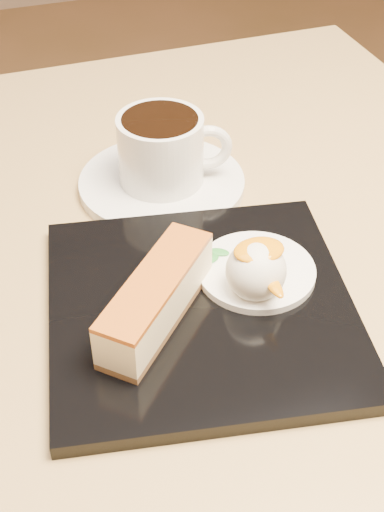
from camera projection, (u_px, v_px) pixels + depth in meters
name	position (u px, v px, depth m)	size (l,w,h in m)	color
table	(128.00, 417.00, 0.65)	(0.80, 0.80, 0.72)	black
dessert_plate	(201.00, 308.00, 0.52)	(0.22, 0.22, 0.01)	black
cheesecake	(156.00, 298.00, 0.49)	(0.11, 0.11, 0.04)	brown
cream_smear	(256.00, 271.00, 0.54)	(0.09, 0.09, 0.01)	white
ice_cream_scoop	(256.00, 271.00, 0.51)	(0.04, 0.04, 0.04)	white
mango_sauce	(259.00, 250.00, 0.50)	(0.04, 0.03, 0.01)	orange
mint_sprig	(209.00, 255.00, 0.55)	(0.03, 0.02, 0.00)	#2D8C30
saucer	(162.00, 183.00, 0.65)	(0.15, 0.15, 0.01)	white
coffee_cup	(163.00, 148.00, 0.62)	(0.10, 0.08, 0.06)	white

